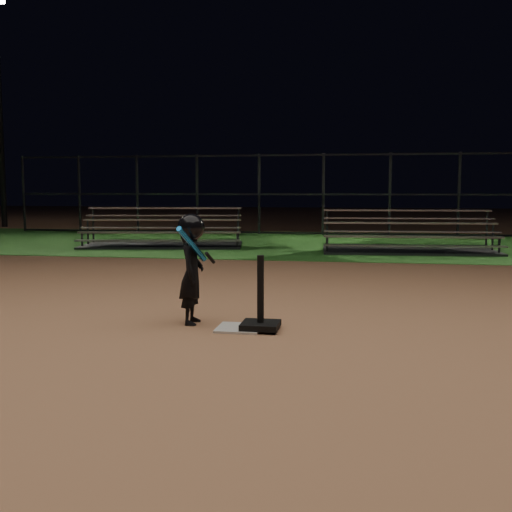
{
  "coord_description": "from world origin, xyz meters",
  "views": [
    {
      "loc": [
        1.24,
        -6.11,
        1.45
      ],
      "look_at": [
        0.0,
        1.0,
        0.65
      ],
      "focal_mm": 43.36,
      "sensor_mm": 36.0,
      "label": 1
    }
  ],
  "objects_px": {
    "bleacher_left": "(163,239)",
    "home_plate": "(239,328)",
    "child_batter": "(192,266)",
    "batting_tee": "(260,315)",
    "bleacher_right": "(409,243)"
  },
  "relations": [
    {
      "from": "bleacher_left",
      "to": "home_plate",
      "type": "bearing_deg",
      "value": -76.9
    },
    {
      "from": "child_batter",
      "to": "bleacher_left",
      "type": "relative_size",
      "value": 0.28
    },
    {
      "from": "home_plate",
      "to": "bleacher_left",
      "type": "xyz_separation_m",
      "value": [
        -3.67,
        8.54,
        0.18
      ]
    },
    {
      "from": "batting_tee",
      "to": "bleacher_left",
      "type": "relative_size",
      "value": 0.18
    },
    {
      "from": "batting_tee",
      "to": "child_batter",
      "type": "distance_m",
      "value": 0.92
    },
    {
      "from": "batting_tee",
      "to": "bleacher_left",
      "type": "height_order",
      "value": "bleacher_left"
    },
    {
      "from": "home_plate",
      "to": "bleacher_left",
      "type": "relative_size",
      "value": 0.11
    },
    {
      "from": "bleacher_left",
      "to": "bleacher_right",
      "type": "distance_m",
      "value": 5.93
    },
    {
      "from": "bleacher_left",
      "to": "bleacher_right",
      "type": "xyz_separation_m",
      "value": [
        5.93,
        -0.3,
        -0.0
      ]
    },
    {
      "from": "bleacher_right",
      "to": "bleacher_left",
      "type": "bearing_deg",
      "value": 173.07
    },
    {
      "from": "bleacher_right",
      "to": "batting_tee",
      "type": "bearing_deg",
      "value": -107.87
    },
    {
      "from": "home_plate",
      "to": "bleacher_right",
      "type": "bearing_deg",
      "value": 74.67
    },
    {
      "from": "batting_tee",
      "to": "bleacher_right",
      "type": "xyz_separation_m",
      "value": [
        2.03,
        8.25,
        0.04
      ]
    },
    {
      "from": "home_plate",
      "to": "child_batter",
      "type": "relative_size",
      "value": 0.38
    },
    {
      "from": "home_plate",
      "to": "bleacher_left",
      "type": "distance_m",
      "value": 9.29
    }
  ]
}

